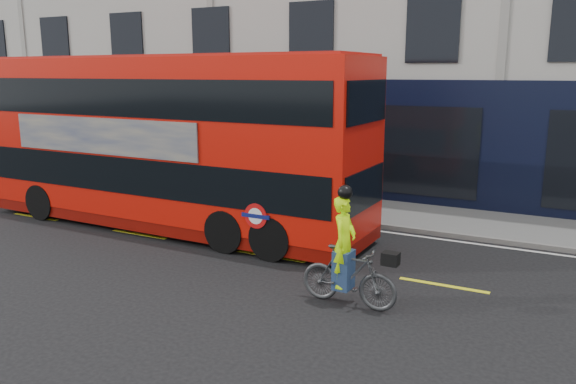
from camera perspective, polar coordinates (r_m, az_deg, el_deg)
The scene contains 7 objects.
ground at distance 10.58m, azimuth 13.79°, elevation -11.87°, with size 120.00×120.00×0.00m, color black.
pavement at distance 16.63m, azimuth 19.09°, elevation -3.10°, with size 60.00×3.00×0.12m, color slate.
kerb at distance 15.20m, azimuth 18.26°, elevation -4.44°, with size 60.00×0.12×0.13m, color slate.
road_edge_line at distance 14.93m, azimuth 18.06°, elevation -4.96°, with size 58.00×0.10×0.01m, color silver.
lane_dashes at distance 11.94m, azimuth 15.51°, elevation -9.11°, with size 58.00×0.12×0.01m, color yellow, non-canonical shape.
bus at distance 15.62m, azimuth -12.18°, elevation 5.04°, with size 11.59×2.85×4.65m.
cyclist at distance 10.41m, azimuth 6.06°, elevation -7.51°, with size 1.88×0.63×2.27m.
Camera 1 is at (2.08, -9.47, 4.24)m, focal length 35.00 mm.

